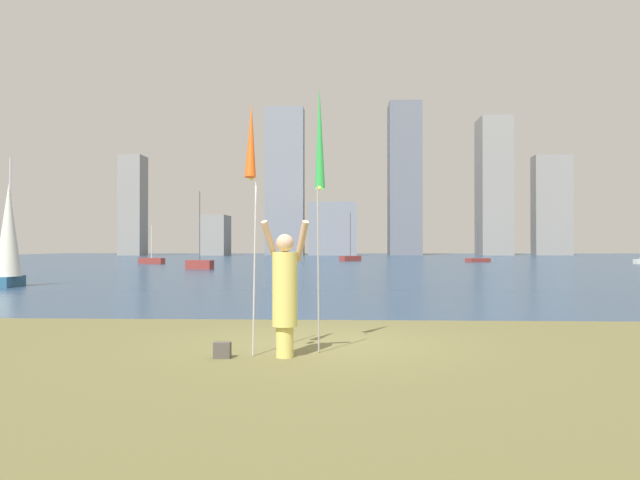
{
  "coord_description": "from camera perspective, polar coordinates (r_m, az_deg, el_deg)",
  "views": [
    {
      "loc": [
        0.44,
        -10.1,
        1.6
      ],
      "look_at": [
        -0.72,
        16.29,
        1.85
      ],
      "focal_mm": 34.5,
      "sensor_mm": 36.0,
      "label": 1
    }
  ],
  "objects": [
    {
      "name": "bag",
      "position": [
        8.96,
        -9.05,
        -10.06
      ],
      "size": [
        0.24,
        0.15,
        0.23
      ],
      "color": "#4C4742",
      "rests_on": "ground"
    },
    {
      "name": "skyline_tower_5",
      "position": [
        108.64,
        15.82,
        4.77
      ],
      "size": [
        5.15,
        6.55,
        23.21
      ],
      "color": "gray",
      "rests_on": "ground"
    },
    {
      "name": "skyline_tower_1",
      "position": [
        104.54,
        -9.67,
        0.43
      ],
      "size": [
        4.09,
        6.47,
        6.7
      ],
      "color": "gray",
      "rests_on": "ground"
    },
    {
      "name": "person",
      "position": [
        8.84,
        -3.28,
        -4.63
      ],
      "size": [
        0.72,
        0.53,
        1.97
      ],
      "rotation": [
        0.0,
        0.0,
        0.13
      ],
      "color": "#D8CC66",
      "rests_on": "ground"
    },
    {
      "name": "skyline_tower_2",
      "position": [
        107.36,
        -3.27,
        5.43
      ],
      "size": [
        6.61,
        3.6,
        25.54
      ],
      "color": "gray",
      "rests_on": "ground"
    },
    {
      "name": "skyline_tower_4",
      "position": [
        107.44,
        7.83,
        5.57
      ],
      "size": [
        5.45,
        6.81,
        26.05
      ],
      "color": "slate",
      "rests_on": "ground"
    },
    {
      "name": "kite_flag_left",
      "position": [
        8.87,
        -6.41,
        8.6
      ],
      "size": [
        0.16,
        0.64,
        3.64
      ],
      "color": "#B2B2B7",
      "rests_on": "ground"
    },
    {
      "name": "sailboat_6",
      "position": [
        64.77,
        2.83,
        -1.67
      ],
      "size": [
        2.34,
        2.34,
        5.13
      ],
      "color": "maroon",
      "rests_on": "ground"
    },
    {
      "name": "skyline_tower_3",
      "position": [
        102.31,
        1.17,
        1.04
      ],
      "size": [
        7.94,
        3.38,
        8.84
      ],
      "color": "gray",
      "rests_on": "ground"
    },
    {
      "name": "sailboat_0",
      "position": [
        56.73,
        -15.36,
        -1.82
      ],
      "size": [
        2.77,
        1.92,
        3.44
      ],
      "color": "maroon",
      "rests_on": "ground"
    },
    {
      "name": "skyline_tower_6",
      "position": [
        110.77,
        20.69,
        3.01
      ],
      "size": [
        6.14,
        3.2,
        16.77
      ],
      "color": "gray",
      "rests_on": "ground"
    },
    {
      "name": "kite_flag_right",
      "position": [
        9.6,
        -0.03,
        8.99
      ],
      "size": [
        0.16,
        0.9,
        4.03
      ],
      "color": "#B2B2B7",
      "rests_on": "ground"
    },
    {
      "name": "ground",
      "position": [
        61.08,
        2.1,
        -2.09
      ],
      "size": [
        120.0,
        138.0,
        0.12
      ],
      "color": "brown"
    },
    {
      "name": "skyline_tower_0",
      "position": [
        107.58,
        -16.96,
        3.07
      ],
      "size": [
        3.75,
        4.3,
        16.66
      ],
      "color": "gray",
      "rests_on": "ground"
    },
    {
      "name": "sailboat_2",
      "position": [
        26.89,
        -26.91,
        0.44
      ],
      "size": [
        1.1,
        2.0,
        5.06
      ],
      "color": "#2D6084",
      "rests_on": "ground"
    },
    {
      "name": "sailboat_5",
      "position": [
        62.54,
        14.44,
        -1.78
      ],
      "size": [
        2.65,
        2.16,
        3.81
      ],
      "color": "maroon",
      "rests_on": "ground"
    },
    {
      "name": "sailboat_3",
      "position": [
        42.65,
        -11.11,
        -2.17
      ],
      "size": [
        2.04,
        1.22,
        5.32
      ],
      "color": "maroon",
      "rests_on": "ground"
    }
  ]
}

